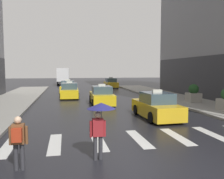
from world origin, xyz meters
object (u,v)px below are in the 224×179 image
Objects in this scene: taxi_second at (102,96)px; taxi_fifth at (111,83)px; pedestrian_with_umbrella at (100,115)px; box_truck at (63,76)px; taxi_fourth at (68,88)px; pedestrian_with_backpack at (18,139)px; taxi_lead at (156,107)px; taxi_third at (70,91)px; planter_mid_block at (193,94)px.

taxi_second is 1.01× the size of taxi_fifth.
box_truck is at bearing 92.16° from pedestrian_with_umbrella.
pedestrian_with_backpack is (-1.70, -23.62, 0.25)m from taxi_fourth.
taxi_lead is 12.87m from taxi_third.
pedestrian_with_backpack is at bearing -171.61° from pedestrian_with_umbrella.
taxi_third is at bearing -118.02° from taxi_fifth.
planter_mid_block is at bearing -30.63° from taxi_third.
taxi_lead reaches higher than planter_mid_block.
box_truck reaches higher than taxi_second.
taxi_third is 17.93m from pedestrian_with_umbrella.
pedestrian_with_backpack is at bearing -137.15° from taxi_lead.
pedestrian_with_backpack is (-8.98, -31.70, 0.25)m from taxi_fifth.
taxi_third reaches higher than pedestrian_with_backpack.
pedestrian_with_backpack is at bearing -137.00° from planter_mid_block.
taxi_fourth is at bearing 85.88° from pedestrian_with_backpack.
pedestrian_with_umbrella reaches higher than taxi_third.
box_truck is 4.60× the size of pedestrian_with_backpack.
box_truck reaches higher than taxi_lead.
planter_mid_block is (3.71, -19.86, 0.15)m from taxi_fifth.
taxi_second is 2.78× the size of pedestrian_with_backpack.
taxi_fifth is 20.21m from planter_mid_block.
pedestrian_with_umbrella is (-6.46, -31.33, 0.79)m from taxi_fifth.
taxi_lead is at bearing -66.43° from taxi_third.
taxi_third is 5.35m from taxi_fourth.
taxi_second reaches higher than planter_mid_block.
pedestrian_with_umbrella is 2.60m from pedestrian_with_backpack.
pedestrian_with_backpack is (-1.02, -40.09, -0.88)m from box_truck.
pedestrian_with_umbrella reaches higher than pedestrian_with_backpack.
taxi_fourth is 23.27m from pedestrian_with_umbrella.
taxi_second is 0.60× the size of box_truck.
taxi_lead is 34.16m from box_truck.
taxi_lead is 1.00× the size of taxi_third.
planter_mid_block is (10.18, 11.47, -0.64)m from pedestrian_with_umbrella.
taxi_fourth is 10.88m from taxi_fifth.
pedestrian_with_umbrella is at bearing -101.66° from taxi_fifth.
taxi_fourth is at bearing 133.03° from planter_mid_block.
taxi_lead and taxi_fourth have the same top height.
taxi_second and taxi_fifth have the same top height.
taxi_fifth is at bearing 100.59° from planter_mid_block.
taxi_lead and taxi_third have the same top height.
box_truck reaches higher than taxi_fifth.
pedestrian_with_umbrella is at bearing -131.59° from planter_mid_block.
taxi_fifth is 2.34× the size of pedestrian_with_umbrella.
taxi_second is at bearing 80.99° from pedestrian_with_umbrella.
taxi_fifth is at bearing -46.50° from box_truck.
taxi_lead reaches higher than pedestrian_with_backpack.
pedestrian_with_umbrella is at bearing -87.82° from taxi_third.
taxi_third is at bearing 116.34° from taxi_second.
pedestrian_with_umbrella is (-4.46, -6.10, 0.79)m from taxi_lead.
taxi_lead is 0.60× the size of box_truck.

